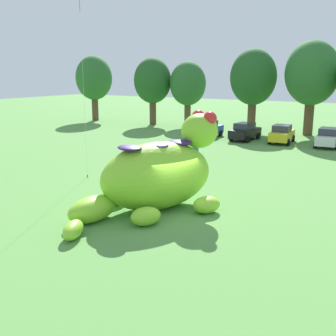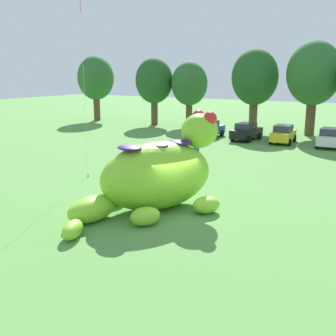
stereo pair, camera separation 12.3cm
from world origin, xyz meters
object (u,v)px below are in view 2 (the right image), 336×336
at_px(giant_inflatable_creature, 157,175).
at_px(car_white, 330,138).
at_px(spectator_near_inflatable, 196,153).
at_px(spectator_wandering, 189,133).
at_px(car_black, 246,132).
at_px(spectator_by_cars, 180,170).
at_px(car_blue, 209,129).
at_px(car_yellow, 283,134).
at_px(spectator_mid_field, 125,157).

distance_m(giant_inflatable_creature, car_white, 22.62).
xyz_separation_m(spectator_near_inflatable, spectator_wandering, (-5.16, 8.57, 0.00)).
height_order(car_black, spectator_wandering, car_black).
bearing_deg(spectator_near_inflatable, spectator_wandering, 121.05).
relative_size(car_white, spectator_by_cars, 2.43).
xyz_separation_m(car_black, car_white, (7.73, 0.22, 0.00)).
xyz_separation_m(giant_inflatable_creature, spectator_by_cars, (-1.35, 4.60, -0.85)).
bearing_deg(car_blue, spectator_by_cars, -69.83).
xyz_separation_m(giant_inflatable_creature, spectator_near_inflatable, (-2.94, 9.80, -0.85)).
bearing_deg(spectator_wandering, car_yellow, 26.27).
height_order(spectator_near_inflatable, spectator_by_cars, same).
height_order(giant_inflatable_creature, car_yellow, giant_inflatable_creature).
distance_m(giant_inflatable_creature, car_yellow, 22.29).
distance_m(car_blue, car_black, 3.96).
distance_m(car_white, spectator_by_cars, 18.44).
xyz_separation_m(car_yellow, spectator_by_cars, (-1.17, -17.67, -0.01)).
distance_m(car_black, spectator_near_inflatable, 12.26).
height_order(car_black, spectator_near_inflatable, car_black).
height_order(car_yellow, spectator_by_cars, car_yellow).
distance_m(car_yellow, spectator_wandering, 8.82).
bearing_deg(spectator_by_cars, giant_inflatable_creature, -73.59).
height_order(car_yellow, car_white, same).
bearing_deg(spectator_wandering, giant_inflatable_creature, -66.21).
bearing_deg(car_yellow, spectator_by_cars, -93.79).
height_order(giant_inflatable_creature, spectator_near_inflatable, giant_inflatable_creature).
xyz_separation_m(car_blue, spectator_by_cars, (6.35, -17.28, -0.01)).
bearing_deg(spectator_mid_field, car_white, 57.55).
distance_m(spectator_near_inflatable, spectator_wandering, 10.00).
relative_size(giant_inflatable_creature, spectator_wandering, 5.38).
xyz_separation_m(spectator_by_cars, spectator_wandering, (-6.74, 13.77, 0.00)).
distance_m(giant_inflatable_creature, car_blue, 23.21).
height_order(car_blue, spectator_mid_field, car_blue).
relative_size(car_blue, spectator_mid_field, 2.42).
bearing_deg(spectator_near_inflatable, spectator_by_cars, -73.07).
relative_size(car_blue, spectator_wandering, 2.42).
distance_m(spectator_near_inflatable, spectator_by_cars, 5.43).
relative_size(spectator_by_cars, spectator_wandering, 1.00).
relative_size(car_blue, spectator_near_inflatable, 2.42).
bearing_deg(car_black, car_blue, -177.87).
xyz_separation_m(car_yellow, spectator_near_inflatable, (-2.75, -12.48, -0.01)).
relative_size(spectator_mid_field, spectator_wandering, 1.00).
relative_size(car_black, car_white, 1.02).
xyz_separation_m(giant_inflatable_creature, car_yellow, (-0.18, 22.27, -0.84)).
distance_m(car_yellow, car_white, 4.17).
bearing_deg(car_black, spectator_mid_field, -99.35).
distance_m(car_blue, spectator_mid_field, 16.01).
distance_m(giant_inflatable_creature, spectator_wandering, 20.09).
relative_size(giant_inflatable_creature, car_black, 2.18).
bearing_deg(spectator_wandering, spectator_by_cars, -63.91).
xyz_separation_m(car_yellow, spectator_mid_field, (-6.21, -16.34, -0.01)).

